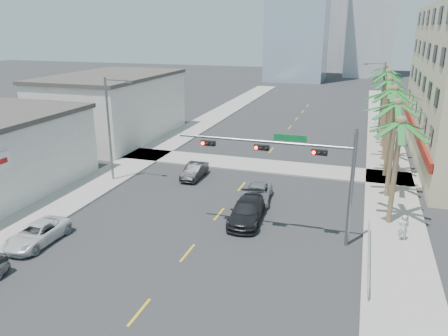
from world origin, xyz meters
name	(u,v)px	position (x,y,z in m)	size (l,w,h in m)	color
ground	(158,289)	(0.00, 0.00, 0.00)	(260.00, 260.00, 0.00)	#262628
sidewalk_right	(390,185)	(12.00, 20.00, 0.07)	(4.00, 120.00, 0.15)	gray
sidewalk_left	(138,160)	(-12.00, 20.00, 0.07)	(4.00, 120.00, 0.15)	gray
sidewalk_cross	(258,165)	(0.00, 22.00, 0.07)	(80.00, 4.00, 0.15)	gray
building_left_far	(113,108)	(-19.50, 28.00, 3.60)	(11.00, 18.00, 7.20)	beige
traffic_signal_mast	(298,163)	(5.78, 7.95, 5.06)	(11.12, 0.54, 7.20)	slate
palm_tree_0	(401,123)	(11.60, 12.00, 7.08)	(4.80, 4.80, 7.80)	brown
palm_tree_1	(397,104)	(11.60, 17.20, 7.43)	(4.80, 4.80, 8.16)	brown
palm_tree_2	(395,90)	(11.60, 22.40, 7.78)	(4.80, 4.80, 8.52)	brown
palm_tree_3	(391,91)	(11.60, 27.60, 7.08)	(4.80, 4.80, 7.80)	brown
palm_tree_4	(390,81)	(11.60, 32.80, 7.43)	(4.80, 4.80, 8.16)	brown
palm_tree_5	(388,73)	(11.60, 38.00, 7.78)	(4.80, 4.80, 8.52)	brown
palm_tree_6	(386,74)	(11.60, 43.20, 7.08)	(4.80, 4.80, 7.80)	brown
palm_tree_7	(385,68)	(11.60, 48.40, 7.43)	(4.80, 4.80, 8.16)	brown
streetlight_left	(111,124)	(-11.00, 14.00, 5.06)	(2.55, 0.25, 9.00)	slate
streetlight_right	(380,96)	(11.00, 38.00, 5.06)	(2.55, 0.25, 9.00)	slate
guardrail	(369,253)	(10.30, 6.00, 0.67)	(0.08, 8.08, 1.00)	silver
car_parked_far	(37,234)	(-9.40, 2.29, 0.64)	(2.13, 4.62, 1.29)	silver
car_lane_left	(194,171)	(-4.63, 16.87, 0.66)	(1.40, 4.02, 1.32)	black
car_lane_center	(257,194)	(2.00, 13.24, 0.62)	(2.06, 4.46, 1.24)	silver
car_lane_right	(247,211)	(2.22, 9.43, 0.75)	(2.10, 5.16, 1.50)	black
pedestrian	(403,228)	(12.29, 9.46, 1.00)	(0.62, 0.41, 1.70)	silver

